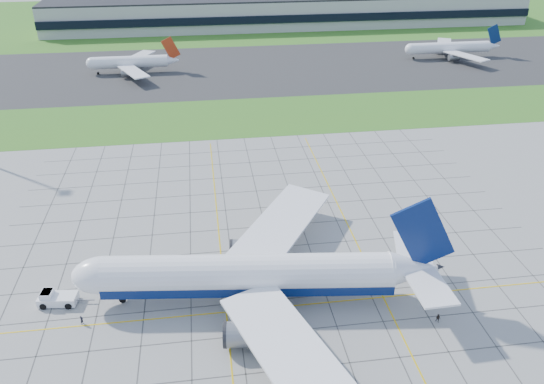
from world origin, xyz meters
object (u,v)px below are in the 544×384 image
(distant_jet_2, at_px, (451,48))
(airliner, at_px, (251,275))
(pushback_tug, at_px, (56,298))
(distant_jet_1, at_px, (132,62))
(crew_far, at_px, (438,318))
(crew_near, at_px, (82,320))

(distant_jet_2, bearing_deg, airliner, -124.96)
(pushback_tug, relative_size, distant_jet_2, 0.23)
(airliner, relative_size, distant_jet_2, 1.54)
(airliner, height_order, distant_jet_2, airliner)
(distant_jet_1, xyz_separation_m, distant_jet_2, (137.11, 4.11, 0.00))
(distant_jet_1, distance_m, distant_jet_2, 137.17)
(pushback_tug, xyz_separation_m, distant_jet_2, (138.00, 145.05, 3.31))
(crew_far, xyz_separation_m, distant_jet_1, (-63.41, 154.69, 3.66))
(pushback_tug, xyz_separation_m, distant_jet_1, (0.89, 140.94, 3.30))
(distant_jet_2, bearing_deg, pushback_tug, -133.57)
(crew_near, relative_size, crew_far, 1.03)
(crew_near, bearing_deg, distant_jet_1, 24.88)
(crew_far, bearing_deg, distant_jet_2, 108.45)
(distant_jet_1, relative_size, distant_jet_2, 1.00)
(crew_near, relative_size, distant_jet_2, 0.04)
(pushback_tug, bearing_deg, distant_jet_2, 53.04)
(pushback_tug, height_order, crew_near, pushback_tug)
(crew_far, relative_size, distant_jet_1, 0.04)
(airliner, xyz_separation_m, crew_near, (-28.61, -2.08, -4.76))
(crew_far, relative_size, distant_jet_2, 0.04)
(crew_near, relative_size, distant_jet_1, 0.04)
(airliner, bearing_deg, crew_near, -169.23)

